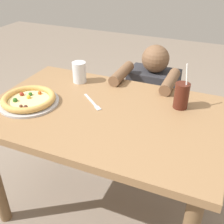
{
  "coord_description": "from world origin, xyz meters",
  "views": [
    {
      "loc": [
        0.53,
        -1.13,
        1.5
      ],
      "look_at": [
        0.07,
        -0.04,
        0.78
      ],
      "focal_mm": 44.04,
      "sensor_mm": 36.0,
      "label": 1
    }
  ],
  "objects_px": {
    "water_cup_clear": "(79,72)",
    "fork": "(93,102)",
    "pizza_near": "(29,100)",
    "drink_cup_colored": "(181,96)",
    "diner_seated": "(151,109)"
  },
  "relations": [
    {
      "from": "water_cup_clear",
      "to": "fork",
      "type": "height_order",
      "value": "water_cup_clear"
    },
    {
      "from": "pizza_near",
      "to": "fork",
      "type": "bearing_deg",
      "value": 23.87
    },
    {
      "from": "drink_cup_colored",
      "to": "pizza_near",
      "type": "bearing_deg",
      "value": -159.92
    },
    {
      "from": "drink_cup_colored",
      "to": "fork",
      "type": "distance_m",
      "value": 0.48
    },
    {
      "from": "water_cup_clear",
      "to": "fork",
      "type": "bearing_deg",
      "value": -47.23
    },
    {
      "from": "pizza_near",
      "to": "drink_cup_colored",
      "type": "bearing_deg",
      "value": 20.08
    },
    {
      "from": "pizza_near",
      "to": "drink_cup_colored",
      "type": "height_order",
      "value": "drink_cup_colored"
    },
    {
      "from": "pizza_near",
      "to": "fork",
      "type": "xyz_separation_m",
      "value": [
        0.32,
        0.14,
        -0.02
      ]
    },
    {
      "from": "drink_cup_colored",
      "to": "water_cup_clear",
      "type": "height_order",
      "value": "drink_cup_colored"
    },
    {
      "from": "pizza_near",
      "to": "diner_seated",
      "type": "distance_m",
      "value": 0.95
    },
    {
      "from": "fork",
      "to": "diner_seated",
      "type": "distance_m",
      "value": 0.7
    },
    {
      "from": "water_cup_clear",
      "to": "diner_seated",
      "type": "xyz_separation_m",
      "value": [
        0.39,
        0.37,
        -0.39
      ]
    },
    {
      "from": "pizza_near",
      "to": "water_cup_clear",
      "type": "height_order",
      "value": "water_cup_clear"
    },
    {
      "from": "pizza_near",
      "to": "water_cup_clear",
      "type": "bearing_deg",
      "value": 71.29
    },
    {
      "from": "drink_cup_colored",
      "to": "water_cup_clear",
      "type": "distance_m",
      "value": 0.66
    }
  ]
}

